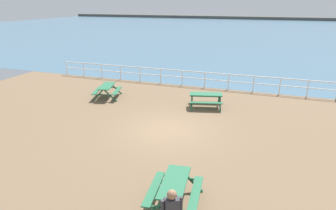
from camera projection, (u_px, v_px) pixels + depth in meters
The scene contains 7 objects.
ground_plane at pixel (167, 131), 14.10m from camera, with size 30.00×24.00×0.20m, color brown.
sea_band at pixel (255, 31), 61.00m from camera, with size 142.00×90.00×0.01m, color #476B84.
distant_shoreline at pixel (265, 19), 99.26m from camera, with size 142.00×6.00×1.80m, color #4C4C47.
seaward_railing at pixel (205, 77), 20.72m from camera, with size 23.07×0.07×1.08m.
picnic_table_near_left at pixel (107, 88), 18.55m from camera, with size 1.96×2.16×0.80m.
picnic_table_near_right at pixel (174, 187), 8.72m from camera, with size 1.73×1.97×0.80m.
picnic_table_mid_centre at pixel (206, 97), 16.90m from camera, with size 2.12×1.90×0.80m.
Camera 1 is at (4.38, -12.15, 5.71)m, focal length 32.03 mm.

